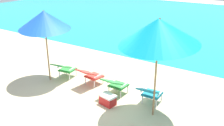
{
  "coord_description": "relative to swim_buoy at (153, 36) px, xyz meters",
  "views": [
    {
      "loc": [
        4.33,
        -5.89,
        3.87
      ],
      "look_at": [
        0.0,
        0.65,
        0.75
      ],
      "focal_mm": 40.43,
      "sensor_mm": 36.0,
      "label": 1
    }
  ],
  "objects": [
    {
      "name": "lounge_chair_far_left",
      "position": [
        -0.4,
        -6.57,
        0.31
      ],
      "size": [
        0.64,
        0.93,
        0.68
      ],
      "color": "#338E3D",
      "rests_on": "ground_plane"
    },
    {
      "name": "ocean_band",
      "position": [
        1.22,
        5.57,
        -0.09
      ],
      "size": [
        40.0,
        18.0,
        0.01
      ],
      "primitive_type": "cube",
      "color": "teal",
      "rests_on": "ground_plane"
    },
    {
      "name": "swim_buoy",
      "position": [
        0.0,
        0.0,
        0.0
      ],
      "size": [
        1.6,
        0.18,
        0.18
      ],
      "primitive_type": "cylinder",
      "rotation": [
        0.0,
        1.57,
        0.0
      ],
      "color": "yellow",
      "rests_on": "ocean_band"
    },
    {
      "name": "lounge_chair_far_right",
      "position": [
        2.93,
        -6.55,
        0.31
      ],
      "size": [
        0.57,
        0.89,
        0.68
      ],
      "color": "teal",
      "rests_on": "ground_plane"
    },
    {
      "name": "beach_umbrella_left",
      "position": [
        -0.77,
        -6.94,
        2.05
      ],
      "size": [
        2.43,
        2.43,
        2.5
      ],
      "color": "olive",
      "rests_on": "ground_plane"
    },
    {
      "name": "lounge_chair_near_right",
      "position": [
        1.78,
        -6.62,
        0.31
      ],
      "size": [
        0.57,
        0.89,
        0.68
      ],
      "color": "#338E3D",
      "rests_on": "ground_plane"
    },
    {
      "name": "ground_plane",
      "position": [
        1.22,
        -2.6,
        -0.1
      ],
      "size": [
        40.0,
        40.0,
        0.0
      ],
      "primitive_type": "plane",
      "color": "#CCB78E"
    },
    {
      "name": "cooler_box",
      "position": [
        1.89,
        -7.2,
        0.06
      ],
      "size": [
        0.52,
        0.4,
        0.32
      ],
      "color": "red",
      "rests_on": "ground_plane"
    },
    {
      "name": "lounge_chair_near_left",
      "position": [
        0.71,
        -6.5,
        0.31
      ],
      "size": [
        0.65,
        0.94,
        0.68
      ],
      "color": "red",
      "rests_on": "ground_plane"
    },
    {
      "name": "beach_umbrella_right",
      "position": [
        3.23,
        -6.95,
        2.24
      ],
      "size": [
        2.72,
        2.74,
        2.75
      ],
      "color": "olive",
      "rests_on": "ground_plane"
    }
  ]
}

